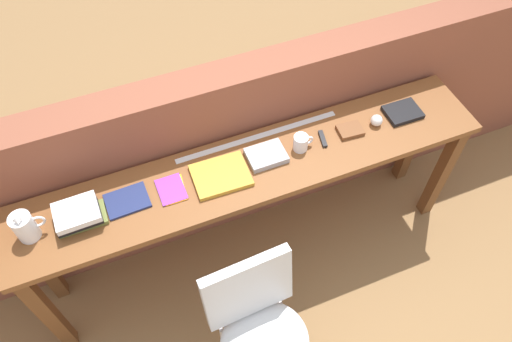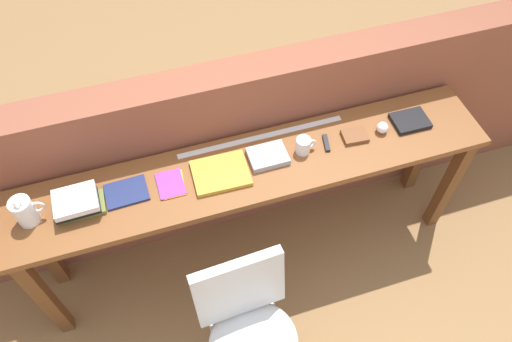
{
  "view_description": "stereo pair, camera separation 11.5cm",
  "coord_description": "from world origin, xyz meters",
  "px_view_note": "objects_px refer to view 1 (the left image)",
  "views": [
    {
      "loc": [
        -0.55,
        -1.12,
        2.89
      ],
      "look_at": [
        0.0,
        0.25,
        0.9
      ],
      "focal_mm": 35.0,
      "sensor_mm": 36.0,
      "label": 1
    },
    {
      "loc": [
        -0.45,
        -1.16,
        2.89
      ],
      "look_at": [
        0.0,
        0.25,
        0.9
      ],
      "focal_mm": 35.0,
      "sensor_mm": 36.0,
      "label": 2
    }
  ],
  "objects_px": {
    "multitool_folded": "(323,139)",
    "book_repair_rightmost": "(403,112)",
    "book_stack_leftmost": "(78,215)",
    "magazine_cycling": "(127,201)",
    "sports_ball_small": "(377,120)",
    "chair_white_moulded": "(259,324)",
    "mug": "(301,143)",
    "pitcher_white": "(25,227)",
    "pamphlet_pile_colourful": "(172,189)",
    "book_open_centre": "(221,175)",
    "leather_journal_brown": "(350,130)"
  },
  "relations": [
    {
      "from": "multitool_folded",
      "to": "leather_journal_brown",
      "type": "height_order",
      "value": "leather_journal_brown"
    },
    {
      "from": "magazine_cycling",
      "to": "book_open_centre",
      "type": "height_order",
      "value": "book_open_centre"
    },
    {
      "from": "pamphlet_pile_colourful",
      "to": "leather_journal_brown",
      "type": "bearing_deg",
      "value": 0.42
    },
    {
      "from": "chair_white_moulded",
      "to": "sports_ball_small",
      "type": "bearing_deg",
      "value": 34.9
    },
    {
      "from": "multitool_folded",
      "to": "book_repair_rightmost",
      "type": "height_order",
      "value": "book_repair_rightmost"
    },
    {
      "from": "chair_white_moulded",
      "to": "sports_ball_small",
      "type": "distance_m",
      "value": 1.22
    },
    {
      "from": "pamphlet_pile_colourful",
      "to": "mug",
      "type": "xyz_separation_m",
      "value": [
        0.7,
        0.0,
        0.04
      ]
    },
    {
      "from": "book_open_centre",
      "to": "pitcher_white",
      "type": "bearing_deg",
      "value": -178.96
    },
    {
      "from": "pamphlet_pile_colourful",
      "to": "mug",
      "type": "distance_m",
      "value": 0.7
    },
    {
      "from": "mug",
      "to": "sports_ball_small",
      "type": "height_order",
      "value": "mug"
    },
    {
      "from": "multitool_folded",
      "to": "sports_ball_small",
      "type": "height_order",
      "value": "sports_ball_small"
    },
    {
      "from": "multitool_folded",
      "to": "leather_journal_brown",
      "type": "relative_size",
      "value": 0.85
    },
    {
      "from": "leather_journal_brown",
      "to": "pitcher_white",
      "type": "bearing_deg",
      "value": -175.1
    },
    {
      "from": "multitool_folded",
      "to": "book_repair_rightmost",
      "type": "distance_m",
      "value": 0.49
    },
    {
      "from": "chair_white_moulded",
      "to": "pitcher_white",
      "type": "distance_m",
      "value": 1.17
    },
    {
      "from": "pitcher_white",
      "to": "magazine_cycling",
      "type": "bearing_deg",
      "value": 2.01
    },
    {
      "from": "book_open_centre",
      "to": "book_repair_rightmost",
      "type": "distance_m",
      "value": 1.07
    },
    {
      "from": "magazine_cycling",
      "to": "book_stack_leftmost",
      "type": "bearing_deg",
      "value": -176.22
    },
    {
      "from": "magazine_cycling",
      "to": "sports_ball_small",
      "type": "height_order",
      "value": "sports_ball_small"
    },
    {
      "from": "pitcher_white",
      "to": "sports_ball_small",
      "type": "bearing_deg",
      "value": 0.09
    },
    {
      "from": "leather_journal_brown",
      "to": "sports_ball_small",
      "type": "distance_m",
      "value": 0.16
    },
    {
      "from": "magazine_cycling",
      "to": "book_repair_rightmost",
      "type": "distance_m",
      "value": 1.54
    },
    {
      "from": "pamphlet_pile_colourful",
      "to": "book_open_centre",
      "type": "relative_size",
      "value": 0.61
    },
    {
      "from": "book_stack_leftmost",
      "to": "book_repair_rightmost",
      "type": "bearing_deg",
      "value": 0.75
    },
    {
      "from": "magazine_cycling",
      "to": "mug",
      "type": "xyz_separation_m",
      "value": [
        0.91,
        -0.01,
        0.04
      ]
    },
    {
      "from": "magazine_cycling",
      "to": "pitcher_white",
      "type": "bearing_deg",
      "value": -179.79
    },
    {
      "from": "leather_journal_brown",
      "to": "book_stack_leftmost",
      "type": "bearing_deg",
      "value": -174.8
    },
    {
      "from": "book_stack_leftmost",
      "to": "book_repair_rightmost",
      "type": "relative_size",
      "value": 1.21
    },
    {
      "from": "book_stack_leftmost",
      "to": "leather_journal_brown",
      "type": "xyz_separation_m",
      "value": [
        1.43,
        0.01,
        -0.03
      ]
    },
    {
      "from": "sports_ball_small",
      "to": "book_repair_rightmost",
      "type": "bearing_deg",
      "value": 4.49
    },
    {
      "from": "pitcher_white",
      "to": "book_repair_rightmost",
      "type": "relative_size",
      "value": 0.96
    },
    {
      "from": "book_stack_leftmost",
      "to": "magazine_cycling",
      "type": "xyz_separation_m",
      "value": [
        0.23,
        0.02,
        -0.04
      ]
    },
    {
      "from": "book_stack_leftmost",
      "to": "multitool_folded",
      "type": "xyz_separation_m",
      "value": [
        1.27,
        0.02,
        -0.04
      ]
    },
    {
      "from": "chair_white_moulded",
      "to": "book_stack_leftmost",
      "type": "height_order",
      "value": "book_stack_leftmost"
    },
    {
      "from": "chair_white_moulded",
      "to": "magazine_cycling",
      "type": "xyz_separation_m",
      "value": [
        -0.41,
        0.68,
        0.36
      ]
    },
    {
      "from": "magazine_cycling",
      "to": "pamphlet_pile_colourful",
      "type": "relative_size",
      "value": 1.2
    },
    {
      "from": "sports_ball_small",
      "to": "multitool_folded",
      "type": "bearing_deg",
      "value": 178.35
    },
    {
      "from": "book_stack_leftmost",
      "to": "sports_ball_small",
      "type": "distance_m",
      "value": 1.59
    },
    {
      "from": "magazine_cycling",
      "to": "leather_journal_brown",
      "type": "bearing_deg",
      "value": -2.17
    },
    {
      "from": "mug",
      "to": "leather_journal_brown",
      "type": "height_order",
      "value": "mug"
    },
    {
      "from": "book_repair_rightmost",
      "to": "chair_white_moulded",
      "type": "bearing_deg",
      "value": -148.01
    },
    {
      "from": "leather_journal_brown",
      "to": "mug",
      "type": "bearing_deg",
      "value": -174.69
    },
    {
      "from": "pitcher_white",
      "to": "sports_ball_small",
      "type": "xyz_separation_m",
      "value": [
        1.81,
        0.0,
        -0.05
      ]
    },
    {
      "from": "pitcher_white",
      "to": "multitool_folded",
      "type": "bearing_deg",
      "value": 0.46
    },
    {
      "from": "book_stack_leftmost",
      "to": "mug",
      "type": "bearing_deg",
      "value": 0.55
    },
    {
      "from": "pamphlet_pile_colourful",
      "to": "book_stack_leftmost",
      "type": "bearing_deg",
      "value": -179.08
    },
    {
      "from": "pamphlet_pile_colourful",
      "to": "pitcher_white",
      "type": "bearing_deg",
      "value": -179.93
    },
    {
      "from": "pamphlet_pile_colourful",
      "to": "sports_ball_small",
      "type": "xyz_separation_m",
      "value": [
        1.14,
        0.0,
        0.03
      ]
    },
    {
      "from": "multitool_folded",
      "to": "book_repair_rightmost",
      "type": "relative_size",
      "value": 0.58
    },
    {
      "from": "magazine_cycling",
      "to": "book_open_centre",
      "type": "relative_size",
      "value": 0.73
    }
  ]
}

